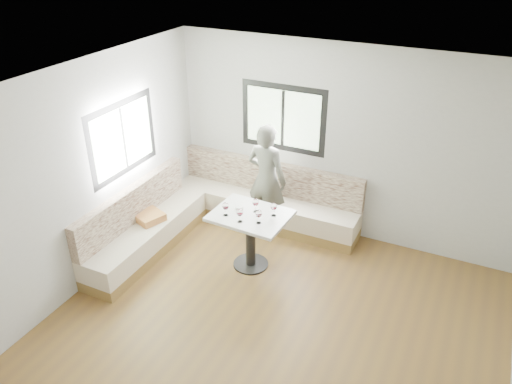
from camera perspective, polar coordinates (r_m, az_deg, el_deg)
room at (r=5.05m, az=0.93°, el=-4.12°), size 5.01×5.01×2.81m
banquette at (r=7.39m, az=-4.69°, el=-2.53°), size 2.90×2.80×0.95m
table at (r=6.55m, az=-0.63°, el=-4.05°), size 1.01×0.81×0.80m
person at (r=7.21m, az=1.23°, el=1.45°), size 0.66×0.48×1.70m
olive_ramekin at (r=6.55m, az=-1.95°, el=-1.79°), size 0.10×0.10×0.04m
wine_glass_a at (r=6.37m, az=-3.51°, el=-1.67°), size 0.08×0.08×0.19m
wine_glass_b at (r=6.22m, az=-1.87°, el=-2.39°), size 0.08×0.08×0.19m
wine_glass_c at (r=6.20m, az=0.32°, el=-2.53°), size 0.08×0.08×0.19m
wine_glass_d at (r=6.44m, az=-0.04°, el=-1.24°), size 0.08×0.08×0.19m
wine_glass_e at (r=6.35m, az=2.04°, el=-1.71°), size 0.08×0.08×0.19m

